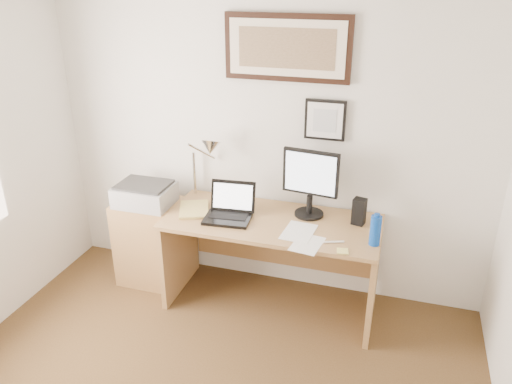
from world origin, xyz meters
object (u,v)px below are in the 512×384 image
at_px(book, 180,210).
at_px(side_cabinet, 150,241).
at_px(desk, 274,242).
at_px(printer, 145,194).
at_px(laptop, 230,211).
at_px(water_bottle, 375,231).
at_px(lcd_monitor, 310,180).

bearing_deg(book, side_cabinet, 161.99).
bearing_deg(book, desk, 11.69).
bearing_deg(printer, side_cabinet, 108.46).
bearing_deg(laptop, side_cabinet, 172.52).
bearing_deg(side_cabinet, water_bottle, -6.02).
height_order(side_cabinet, printer, printer).
bearing_deg(laptop, lcd_monitor, 20.20).
bearing_deg(lcd_monitor, side_cabinet, -175.31).
bearing_deg(water_bottle, book, 176.95).
relative_size(water_bottle, desk, 0.13).
bearing_deg(side_cabinet, desk, 1.89).
height_order(side_cabinet, desk, desk).
relative_size(desk, printer, 3.64).
bearing_deg(water_bottle, side_cabinet, 173.98).
bearing_deg(lcd_monitor, printer, -173.74).
xyz_separation_m(book, lcd_monitor, (0.97, 0.22, 0.28)).
relative_size(side_cabinet, desk, 0.46).
bearing_deg(desk, laptop, -157.03).
distance_m(side_cabinet, desk, 1.08).
height_order(desk, printer, printer).
distance_m(water_bottle, laptop, 1.08).
xyz_separation_m(side_cabinet, laptop, (0.75, -0.10, 0.44)).
distance_m(lcd_monitor, printer, 1.33).
height_order(book, lcd_monitor, lcd_monitor).
xyz_separation_m(side_cabinet, water_bottle, (1.83, -0.19, 0.49)).
xyz_separation_m(book, laptop, (0.40, 0.01, 0.05)).
relative_size(side_cabinet, book, 2.42).
bearing_deg(laptop, book, -177.89).
bearing_deg(lcd_monitor, water_bottle, -30.49).
xyz_separation_m(water_bottle, lcd_monitor, (-0.51, 0.30, 0.18)).
bearing_deg(printer, water_bottle, -4.96).
bearing_deg(side_cabinet, printer, -71.54).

